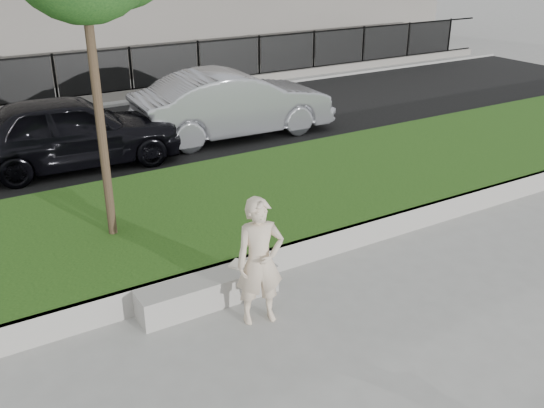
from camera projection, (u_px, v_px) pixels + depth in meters
ground at (322, 303)px, 8.16m from camera, size 90.00×90.00×0.00m
grass_bank at (221, 211)px, 10.43m from camera, size 34.00×4.00×0.40m
grass_kerb at (281, 258)px, 8.89m from camera, size 34.00×0.08×0.40m
street at (119, 139)px, 14.81m from camera, size 34.00×7.00×0.04m
far_pavement at (72, 99)px, 18.31m from camera, size 34.00×3.00×0.12m
iron_fence at (78, 90)px, 17.34m from camera, size 32.00×0.30×1.50m
stone_bench at (208, 290)px, 8.08m from camera, size 1.94×0.48×0.40m
man at (260, 262)px, 7.48m from camera, size 0.69×0.54×1.69m
book at (237, 264)px, 8.31m from camera, size 0.30×0.29×0.03m
car_dark at (71, 131)px, 12.68m from camera, size 4.67×2.20×1.55m
car_silver at (234, 104)px, 14.69m from camera, size 4.93×1.91×1.60m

